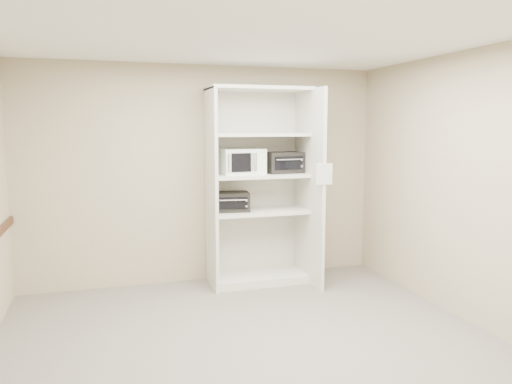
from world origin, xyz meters
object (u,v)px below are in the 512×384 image
object	(u,v)px
toaster_oven_lower	(232,202)
toaster_oven_upper	(283,162)
microwave	(241,161)
shelving_unit	(262,193)

from	to	relation	value
toaster_oven_lower	toaster_oven_upper	bearing A→B (deg)	9.25
microwave	toaster_oven_lower	world-z (taller)	microwave
toaster_oven_lower	shelving_unit	bearing A→B (deg)	5.27
shelving_unit	toaster_oven_upper	distance (m)	0.46
microwave	shelving_unit	bearing A→B (deg)	-13.02
shelving_unit	microwave	distance (m)	0.47
shelving_unit	toaster_oven_lower	world-z (taller)	shelving_unit
shelving_unit	toaster_oven_upper	size ratio (longest dim) A/B	5.33
toaster_oven_upper	microwave	bearing A→B (deg)	172.66
microwave	toaster_oven_upper	world-z (taller)	microwave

